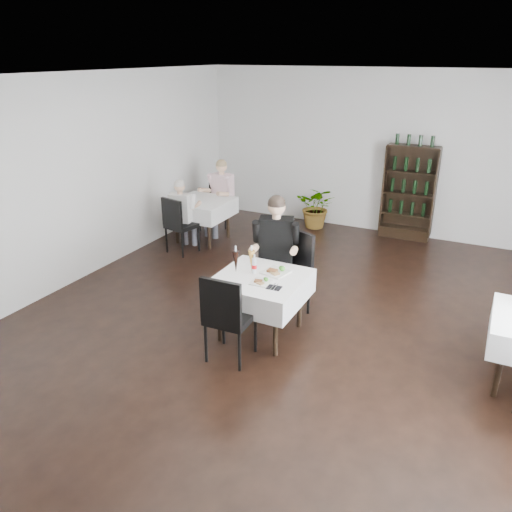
% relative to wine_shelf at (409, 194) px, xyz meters
% --- Properties ---
extents(room_shell, '(9.00, 9.00, 9.00)m').
position_rel_wine_shelf_xyz_m(room_shell, '(-0.60, -4.31, 0.65)').
color(room_shell, black).
rests_on(room_shell, ground).
extents(wine_shelf, '(0.90, 0.28, 1.75)m').
position_rel_wine_shelf_xyz_m(wine_shelf, '(0.00, 0.00, 0.00)').
color(wine_shelf, black).
rests_on(wine_shelf, ground).
extents(main_table, '(1.03, 1.03, 0.77)m').
position_rel_wine_shelf_xyz_m(main_table, '(-0.90, -4.31, -0.23)').
color(main_table, black).
rests_on(main_table, ground).
extents(left_table, '(0.98, 0.98, 0.77)m').
position_rel_wine_shelf_xyz_m(left_table, '(-3.30, -1.81, -0.23)').
color(left_table, black).
rests_on(left_table, ground).
extents(potted_tree, '(0.81, 0.71, 0.84)m').
position_rel_wine_shelf_xyz_m(potted_tree, '(-1.68, -0.17, -0.43)').
color(potted_tree, '#20581E').
rests_on(potted_tree, ground).
extents(main_chair_far, '(0.67, 0.67, 1.11)m').
position_rel_wine_shelf_xyz_m(main_chair_far, '(-0.80, -3.60, -0.21)').
color(main_chair_far, black).
rests_on(main_chair_far, ground).
extents(main_chair_near, '(0.50, 0.50, 1.05)m').
position_rel_wine_shelf_xyz_m(main_chair_near, '(-0.97, -5.01, -0.25)').
color(main_chair_near, black).
rests_on(main_chair_near, ground).
extents(left_chair_far, '(0.46, 0.46, 0.89)m').
position_rel_wine_shelf_xyz_m(left_chair_far, '(-3.43, -1.17, -0.34)').
color(left_chair_far, black).
rests_on(left_chair_far, ground).
extents(left_chair_near, '(0.54, 0.54, 0.99)m').
position_rel_wine_shelf_xyz_m(left_chair_near, '(-3.33, -2.54, -0.28)').
color(left_chair_near, black).
rests_on(left_chair_near, ground).
extents(diner_main, '(0.68, 0.72, 1.58)m').
position_rel_wine_shelf_xyz_m(diner_main, '(-1.00, -3.68, 0.07)').
color(diner_main, '#43424A').
rests_on(diner_main, ground).
extents(diner_left_far, '(0.57, 0.60, 1.42)m').
position_rel_wine_shelf_xyz_m(diner_left_far, '(-3.21, -1.33, -0.02)').
color(diner_left_far, '#43424A').
rests_on(diner_left_far, ground).
extents(diner_left_near, '(0.52, 0.54, 1.28)m').
position_rel_wine_shelf_xyz_m(diner_left_near, '(-3.34, -2.37, -0.10)').
color(diner_left_near, '#43424A').
rests_on(diner_left_near, ground).
extents(plate_far, '(0.34, 0.34, 0.09)m').
position_rel_wine_shelf_xyz_m(plate_far, '(-0.78, -4.14, -0.06)').
color(plate_far, white).
rests_on(plate_far, main_table).
extents(plate_near, '(0.22, 0.22, 0.07)m').
position_rel_wine_shelf_xyz_m(plate_near, '(-0.82, -4.47, -0.06)').
color(plate_near, white).
rests_on(plate_near, main_table).
extents(pilsner_dark, '(0.08, 0.08, 0.34)m').
position_rel_wine_shelf_xyz_m(pilsner_dark, '(-1.23, -4.33, 0.06)').
color(pilsner_dark, black).
rests_on(pilsner_dark, main_table).
extents(pilsner_lager, '(0.08, 0.08, 0.34)m').
position_rel_wine_shelf_xyz_m(pilsner_lager, '(-1.06, -4.23, 0.06)').
color(pilsner_lager, '#BC8130').
rests_on(pilsner_lager, main_table).
extents(coke_bottle, '(0.06, 0.06, 0.24)m').
position_rel_wine_shelf_xyz_m(coke_bottle, '(-1.02, -4.25, 0.02)').
color(coke_bottle, silver).
rests_on(coke_bottle, main_table).
extents(napkin_cutlery, '(0.17, 0.18, 0.02)m').
position_rel_wine_shelf_xyz_m(napkin_cutlery, '(-0.63, -4.52, -0.07)').
color(napkin_cutlery, black).
rests_on(napkin_cutlery, main_table).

